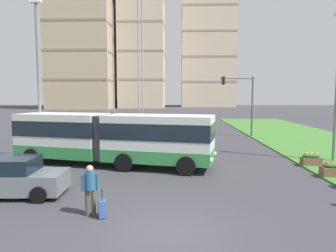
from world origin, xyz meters
TOP-DOWN VIEW (x-y plane):
  - ground_plane at (0.00, 0.00)m, footprint 260.00×260.00m
  - articulated_bus at (-3.51, 8.78)m, footprint 12.05×5.12m
  - car_black_sedan at (-6.04, 19.06)m, footprint 4.43×2.08m
  - car_grey_wagon at (-6.54, 3.11)m, footprint 4.48×2.19m
  - pedestrian_crossing at (-2.64, 1.15)m, footprint 0.55×0.36m
  - rolling_suitcase at (-2.19, 0.95)m, footprint 0.34×0.42m
  - flower_planter_2 at (8.06, 6.45)m, footprint 1.10×0.56m
  - flower_planter_3 at (8.06, 8.95)m, footprint 1.10×0.56m
  - traffic_light_far_right at (6.63, 22.00)m, footprint 3.28×0.28m
  - streetlight_left at (-8.50, 10.48)m, footprint 0.70×0.28m
  - apartment_tower_west at (-30.00, 89.91)m, footprint 19.02×18.12m
  - apartment_tower_westcentre at (-11.95, 97.15)m, footprint 14.89×14.88m
  - apartment_tower_centre at (11.20, 110.93)m, footprint 19.54×18.46m
  - transmission_pylon at (-10.25, 53.13)m, footprint 9.00×6.24m

SIDE VIEW (x-z plane):
  - ground_plane at x=0.00m, z-range 0.00..0.00m
  - rolling_suitcase at x=-2.19m, z-range -0.17..0.80m
  - flower_planter_2 at x=8.06m, z-range 0.06..0.80m
  - flower_planter_3 at x=8.06m, z-range 0.06..0.80m
  - car_black_sedan at x=-6.04m, z-range -0.04..1.54m
  - car_grey_wagon at x=-6.54m, z-range -0.04..1.54m
  - pedestrian_crossing at x=-2.64m, z-range 0.13..1.87m
  - articulated_bus at x=-3.51m, z-range 0.15..3.15m
  - traffic_light_far_right at x=6.63m, z-range 1.09..7.05m
  - streetlight_left at x=-8.50m, z-range 0.45..10.45m
  - transmission_pylon at x=-10.25m, z-range 1.46..38.13m
  - apartment_tower_west at x=-30.00m, z-range 0.02..51.02m
  - apartment_tower_centre at x=11.20m, z-range 0.02..52.97m
  - apartment_tower_westcentre at x=-11.95m, z-range 0.02..54.13m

